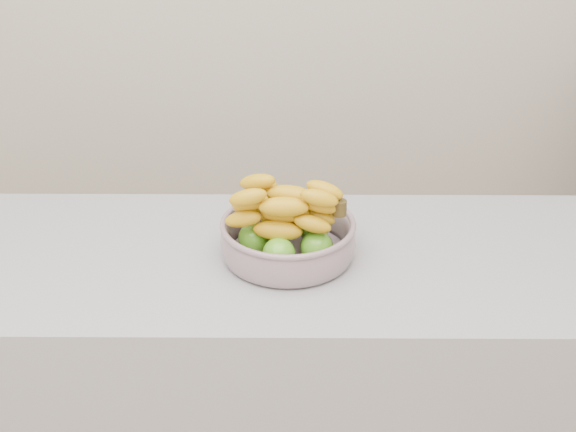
% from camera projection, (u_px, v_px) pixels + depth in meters
% --- Properties ---
extents(counter, '(2.00, 0.60, 0.90)m').
position_uv_depth(counter, '(214.00, 410.00, 1.99)').
color(counter, '#A2A2AB').
rests_on(counter, ground).
extents(fruit_bowl, '(0.30, 0.30, 0.17)m').
position_uv_depth(fruit_bowl, '(288.00, 233.00, 1.75)').
color(fruit_bowl, '#9CADBB').
rests_on(fruit_bowl, counter).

